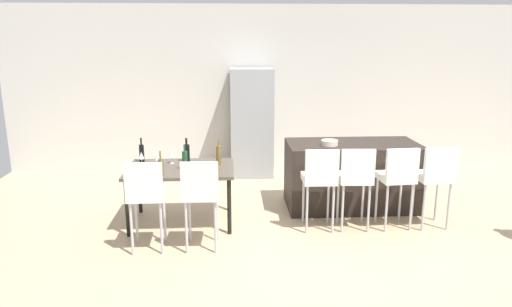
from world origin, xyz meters
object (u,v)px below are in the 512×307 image
at_px(bar_chair_left, 320,176).
at_px(wine_bottle_far, 219,155).
at_px(dining_chair_near, 146,192).
at_px(wine_bottle_corner, 187,153).
at_px(wine_bottle_end, 185,160).
at_px(wine_glass_left, 171,154).
at_px(bar_chair_far, 435,174).
at_px(fruit_bowl, 330,143).
at_px(dining_chair_far, 201,191).
at_px(wine_bottle_right, 142,153).
at_px(kitchen_island, 352,175).
at_px(dining_table, 181,172).
at_px(bar_chair_right, 398,175).
at_px(wine_bottle_inner, 161,167).
at_px(refrigerator, 251,122).
at_px(bar_chair_middle, 356,176).
at_px(wine_glass_middle, 141,156).
at_px(wine_glass_near, 158,157).

distance_m(bar_chair_left, wine_bottle_far, 1.33).
distance_m(dining_chair_near, wine_bottle_corner, 1.18).
bearing_deg(wine_bottle_end, wine_glass_left, 122.19).
bearing_deg(bar_chair_far, wine_bottle_far, 170.03).
bearing_deg(fruit_bowl, wine_glass_left, -175.88).
bearing_deg(bar_chair_far, fruit_bowl, 149.00).
xyz_separation_m(dining_chair_far, wine_glass_left, (-0.43, 1.04, 0.17)).
height_order(wine_bottle_far, wine_glass_left, wine_bottle_far).
relative_size(bar_chair_left, wine_bottle_right, 3.24).
bearing_deg(kitchen_island, wine_glass_left, -173.95).
xyz_separation_m(bar_chair_far, dining_table, (-3.15, 0.34, -0.02)).
xyz_separation_m(dining_table, fruit_bowl, (1.97, 0.36, 0.28)).
bearing_deg(fruit_bowl, bar_chair_right, -45.10).
relative_size(wine_bottle_inner, refrigerator, 0.16).
height_order(kitchen_island, bar_chair_left, bar_chair_left).
xyz_separation_m(wine_bottle_inner, wine_bottle_corner, (0.25, 0.64, 0.01)).
bearing_deg(refrigerator, wine_bottle_end, -112.12).
relative_size(dining_table, wine_bottle_far, 4.23).
distance_m(bar_chair_middle, bar_chair_right, 0.53).
distance_m(dining_table, fruit_bowl, 2.03).
bearing_deg(dining_chair_far, kitchen_island, 32.59).
height_order(dining_chair_far, wine_glass_middle, dining_chair_far).
xyz_separation_m(bar_chair_left, dining_table, (-1.71, 0.34, -0.02)).
bearing_deg(refrigerator, bar_chair_left, -74.53).
relative_size(bar_chair_middle, dining_chair_far, 1.00).
bearing_deg(wine_bottle_right, bar_chair_left, -16.40).
distance_m(kitchen_island, bar_chair_right, 0.92).
distance_m(wine_bottle_corner, wine_glass_middle, 0.58).
bearing_deg(bar_chair_middle, wine_bottle_end, 173.51).
distance_m(bar_chair_far, dining_chair_far, 2.89).
height_order(wine_glass_left, wine_glass_near, same).
bearing_deg(wine_bottle_inner, dining_table, 61.26).
xyz_separation_m(wine_bottle_inner, wine_bottle_right, (-0.34, 0.67, 0.01)).
distance_m(wine_bottle_right, wine_bottle_far, 1.03).
height_order(bar_chair_middle, wine_bottle_corner, wine_bottle_corner).
bearing_deg(wine_glass_near, wine_bottle_end, -26.17).
xyz_separation_m(dining_chair_far, fruit_bowl, (1.68, 1.19, 0.26)).
xyz_separation_m(bar_chair_middle, dining_chair_near, (-2.45, -0.48, 0.00)).
height_order(bar_chair_right, dining_table, bar_chair_right).
bearing_deg(wine_bottle_end, bar_chair_left, -8.21).
relative_size(kitchen_island, bar_chair_right, 1.72).
bearing_deg(fruit_bowl, wine_bottle_right, -178.92).
height_order(bar_chair_far, wine_bottle_corner, wine_bottle_corner).
height_order(wine_bottle_far, wine_glass_middle, wine_bottle_far).
relative_size(wine_bottle_corner, wine_glass_left, 1.83).
xyz_separation_m(bar_chair_middle, wine_bottle_right, (-2.69, 0.66, 0.16)).
height_order(kitchen_island, wine_bottle_inner, wine_bottle_inner).
bearing_deg(dining_chair_far, bar_chair_middle, 14.52).
height_order(wine_bottle_corner, fruit_bowl, wine_bottle_corner).
relative_size(dining_table, wine_glass_left, 7.68).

